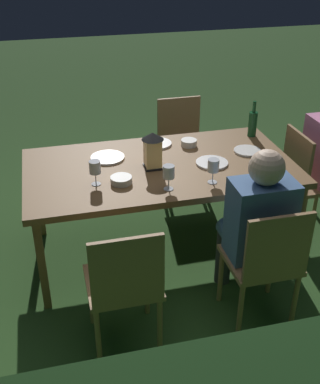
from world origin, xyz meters
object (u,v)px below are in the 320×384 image
at_px(chair_side_left_a, 182,142).
at_px(chair_head_near, 307,177).
at_px(wine_glass_a, 169,173).
at_px(wine_glass_b, 95,168).
at_px(bowl_bread, 121,180).
at_px(plate_b, 247,151).
at_px(green_bottle_on_table, 253,123).
at_px(lantern_centerpiece, 153,148).
at_px(plate_d, 212,163).
at_px(bowl_olives, 189,143).
at_px(plate_c, 108,158).
at_px(dining_table, 160,171).
at_px(chair_side_right_a, 266,260).
at_px(person_in_blue, 255,222).
at_px(chair_side_right_b, 125,283).
at_px(wine_glass_c, 213,167).
at_px(plate_a, 157,144).

relative_size(chair_side_left_a, chair_head_near, 1.00).
relative_size(chair_head_near, wine_glass_a, 5.15).
bearing_deg(wine_glass_a, wine_glass_b, -21.78).
relative_size(chair_head_near, bowl_bread, 6.04).
relative_size(chair_head_near, plate_b, 4.29).
height_order(green_bottle_on_table, plate_b, green_bottle_on_table).
xyz_separation_m(lantern_centerpiece, plate_d, (-0.43, 0.04, -0.14)).
height_order(wine_glass_a, bowl_olives, wine_glass_a).
relative_size(plate_b, plate_c, 0.82).
bearing_deg(plate_d, dining_table, -10.64).
bearing_deg(chair_side_right_a, plate_c, -54.84).
relative_size(lantern_centerpiece, plate_c, 1.07).
relative_size(wine_glass_a, plate_d, 0.73).
height_order(person_in_blue, plate_d, person_in_blue).
bearing_deg(wine_glass_b, chair_side_right_b, 93.83).
bearing_deg(bowl_bread, wine_glass_c, 166.74).
height_order(chair_side_left_a, plate_a, chair_side_left_a).
bearing_deg(bowl_olives, chair_head_near, 163.28).
height_order(person_in_blue, bowl_bread, person_in_blue).
height_order(dining_table, chair_side_left_a, chair_side_left_a).
bearing_deg(chair_head_near, wine_glass_c, 19.86).
xyz_separation_m(person_in_blue, wine_glass_c, (0.15, -0.37, 0.22)).
height_order(chair_side_right_a, person_in_blue, person_in_blue).
distance_m(plate_b, plate_d, 0.35).
height_order(chair_head_near, bowl_bread, chair_head_near).
bearing_deg(bowl_bread, plate_d, -169.41).
bearing_deg(lantern_centerpiece, chair_head_near, -178.87).
bearing_deg(dining_table, chair_side_left_a, -115.43).
bearing_deg(bowl_bread, chair_side_left_a, -124.04).
distance_m(chair_side_right_b, wine_glass_a, 0.77).
relative_size(chair_head_near, plate_c, 3.52).
bearing_deg(wine_glass_b, wine_glass_c, 167.99).
bearing_deg(bowl_bread, lantern_centerpiece, -146.14).
bearing_deg(lantern_centerpiece, plate_d, 174.10).
xyz_separation_m(chair_head_near, bowl_olives, (0.91, -0.27, 0.28)).
height_order(chair_side_right_b, plate_a, chair_side_right_b).
bearing_deg(plate_d, person_in_blue, 95.66).
distance_m(chair_side_left_a, bowl_olives, 0.70).
distance_m(chair_side_right_b, green_bottle_on_table, 1.82).
xyz_separation_m(lantern_centerpiece, plate_a, (-0.13, -0.38, -0.14)).
xyz_separation_m(person_in_blue, plate_b, (-0.26, -0.77, 0.11)).
height_order(chair_head_near, bowl_olives, chair_head_near).
bearing_deg(bowl_olives, chair_side_right_a, 96.43).
distance_m(bowl_olives, bowl_bread, 0.77).
bearing_deg(person_in_blue, bowl_bread, -34.60).
bearing_deg(chair_side_right_a, bowl_olives, -83.57).
bearing_deg(chair_side_right_a, plate_a, -73.93).
bearing_deg(plate_b, wine_glass_a, 29.75).
height_order(wine_glass_b, plate_d, wine_glass_b).
distance_m(lantern_centerpiece, plate_c, 0.39).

